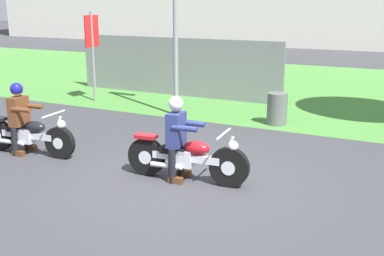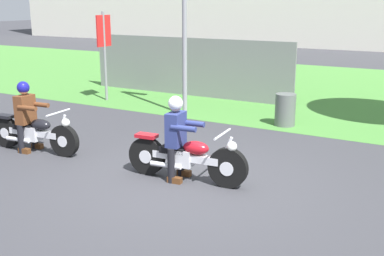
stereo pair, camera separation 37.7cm
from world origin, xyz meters
TOP-DOWN VIEW (x-y plane):
  - ground at (0.00, 0.00)m, footprint 120.00×120.00m
  - grass_verge at (0.00, 9.86)m, footprint 60.00×12.00m
  - motorcycle_lead at (0.02, 0.14)m, footprint 2.11×0.66m
  - rider_lead at (-0.15, 0.12)m, footprint 0.58×0.49m
  - motorcycle_follow at (-3.36, 0.02)m, footprint 2.07×0.66m
  - rider_follow at (-3.53, 0.00)m, footprint 0.58×0.49m
  - trash_can at (0.21, 4.43)m, footprint 0.48×0.48m
  - sign_banner at (-5.46, 4.71)m, footprint 0.08×0.60m
  - fence_segment at (-3.78, 6.61)m, footprint 7.00×0.06m

SIDE VIEW (x-z plane):
  - ground at x=0.00m, z-range 0.00..0.00m
  - grass_verge at x=0.00m, z-range 0.00..0.01m
  - motorcycle_follow at x=-3.36m, z-range -0.05..0.81m
  - trash_can at x=0.21m, z-range 0.00..0.77m
  - motorcycle_lead at x=0.02m, z-range -0.05..0.84m
  - rider_follow at x=-3.53m, z-range 0.11..1.50m
  - rider_lead at x=-0.15m, z-range 0.12..1.52m
  - fence_segment at x=-3.78m, z-range 0.00..1.80m
  - sign_banner at x=-5.46m, z-range 0.42..3.02m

